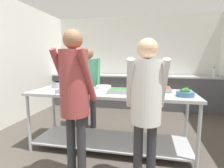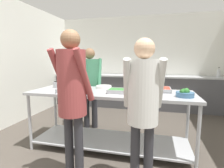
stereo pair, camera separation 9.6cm
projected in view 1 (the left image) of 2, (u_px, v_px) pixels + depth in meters
wall_rear at (133, 61)px, 5.32m from camera, size 4.84×0.06×2.65m
wall_left at (13, 62)px, 3.74m from camera, size 0.06×4.40×2.65m
back_counter at (132, 91)px, 5.09m from camera, size 4.68×0.65×0.93m
serving_counter at (111, 110)px, 2.69m from camera, size 2.46×0.80×0.91m
sauce_pan at (59, 84)px, 3.02m from camera, size 0.38×0.24×0.10m
serving_tray_vegetables at (72, 91)px, 2.57m from camera, size 0.39×0.28×0.05m
plate_stack at (103, 87)px, 2.91m from camera, size 0.26×0.26×0.05m
serving_tray_roast at (125, 91)px, 2.53m from camera, size 0.49×0.26×0.05m
serving_tray_greens at (158, 89)px, 2.70m from camera, size 0.37×0.34×0.05m
broccoli_bowl at (185, 93)px, 2.30m from camera, size 0.23×0.23×0.11m
guest_serving_left at (74, 89)px, 1.90m from camera, size 0.46×0.40×1.70m
guest_serving_right at (146, 97)px, 1.81m from camera, size 0.44×0.35×1.60m
cook_behind_counter at (89, 80)px, 3.45m from camera, size 0.51×0.39×1.60m
water_bottle at (214, 73)px, 4.48m from camera, size 0.08×0.08×0.25m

